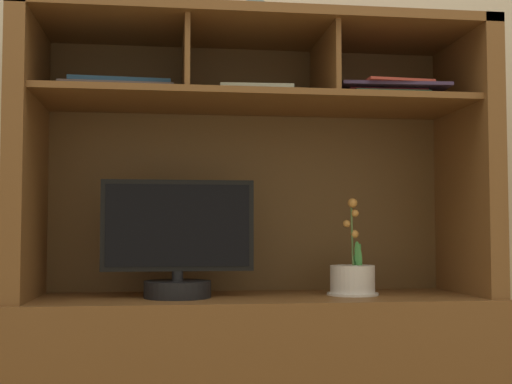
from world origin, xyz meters
TOP-DOWN VIEW (x-y plane):
  - back_wall at (0.00, 0.28)m, footprint 6.00×0.02m
  - media_console at (0.00, 0.01)m, footprint 1.50×0.53m
  - tv_monitor at (-0.25, -0.03)m, footprint 0.48×0.21m
  - potted_orchid at (0.31, -0.02)m, footprint 0.17×0.17m
  - magazine_stack_left at (0.43, -0.01)m, footprint 0.37×0.32m
  - magazine_stack_centre at (-0.44, 0.02)m, footprint 0.36×0.27m
  - magazine_stack_right at (-0.00, 0.05)m, footprint 0.25×0.29m
  - diffuser_bottle at (0.00, 0.03)m, footprint 0.07×0.07m

SIDE VIEW (x-z plane):
  - media_console at x=0.00m, z-range -0.28..1.18m
  - potted_orchid at x=0.31m, z-range 0.47..0.79m
  - tv_monitor at x=-0.25m, z-range 0.55..0.92m
  - magazine_stack_right at x=0.00m, z-range 1.21..1.25m
  - magazine_stack_centre at x=-0.44m, z-range 1.21..1.26m
  - magazine_stack_left at x=0.43m, z-range 1.22..1.26m
  - back_wall at x=0.00m, z-range 0.00..2.80m
  - diffuser_bottle at x=0.00m, z-range 1.37..1.65m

